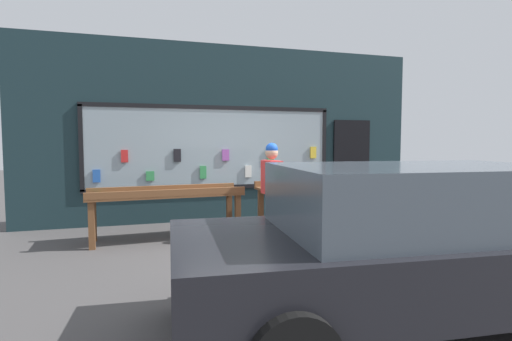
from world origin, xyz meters
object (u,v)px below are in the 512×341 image
at_px(display_table_right, 323,190).
at_px(parked_car, 416,241).
at_px(person_browsing, 272,185).
at_px(small_dog, 296,225).
at_px(display_table_left, 167,198).

relative_size(display_table_right, parked_car, 0.57).
height_order(person_browsing, small_dog, person_browsing).
bearing_deg(small_dog, person_browsing, 79.71).
bearing_deg(parked_car, display_table_left, 121.22).
xyz_separation_m(display_table_right, person_browsing, (-1.23, -0.62, 0.20)).
xyz_separation_m(display_table_left, person_browsing, (1.61, -0.62, 0.23)).
xyz_separation_m(display_table_left, small_dog, (1.98, -0.76, -0.42)).
bearing_deg(person_browsing, display_table_left, 66.63).
bearing_deg(small_dog, display_table_left, 79.10).
height_order(display_table_right, parked_car, parked_car).
relative_size(person_browsing, small_dog, 2.79).
xyz_separation_m(person_browsing, small_dog, (0.37, -0.14, -0.65)).
bearing_deg(small_dog, display_table_right, -38.72).
xyz_separation_m(display_table_left, display_table_right, (2.85, -0.00, 0.03)).
bearing_deg(display_table_right, small_dog, -138.73).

